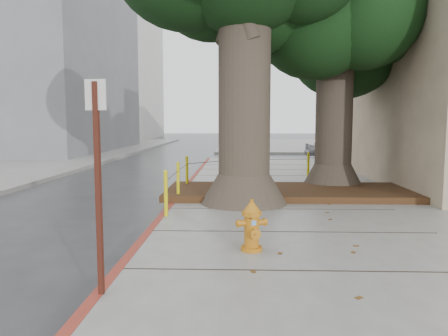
{
  "coord_description": "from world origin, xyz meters",
  "views": [
    {
      "loc": [
        -0.42,
        -7.48,
        2.06
      ],
      "look_at": [
        -0.73,
        1.56,
        1.1
      ],
      "focal_mm": 35.0,
      "sensor_mm": 36.0,
      "label": 1
    }
  ],
  "objects_px": {
    "fire_hydrant": "(252,226)",
    "signpost": "(98,175)",
    "car_dark": "(70,145)",
    "car_silver": "(335,148)"
  },
  "relations": [
    {
      "from": "signpost",
      "to": "fire_hydrant",
      "type": "bearing_deg",
      "value": 51.76
    },
    {
      "from": "fire_hydrant",
      "to": "car_silver",
      "type": "relative_size",
      "value": 0.23
    },
    {
      "from": "signpost",
      "to": "car_dark",
      "type": "xyz_separation_m",
      "value": [
        -8.4,
        20.6,
        -0.82
      ]
    },
    {
      "from": "signpost",
      "to": "car_dark",
      "type": "relative_size",
      "value": 0.51
    },
    {
      "from": "fire_hydrant",
      "to": "signpost",
      "type": "distance_m",
      "value": 2.6
    },
    {
      "from": "fire_hydrant",
      "to": "car_silver",
      "type": "xyz_separation_m",
      "value": [
        5.31,
        18.7,
        0.05
      ]
    },
    {
      "from": "signpost",
      "to": "car_silver",
      "type": "relative_size",
      "value": 0.69
    },
    {
      "from": "car_silver",
      "to": "car_dark",
      "type": "distance_m",
      "value": 15.42
    },
    {
      "from": "car_silver",
      "to": "car_dark",
      "type": "bearing_deg",
      "value": 89.3
    },
    {
      "from": "fire_hydrant",
      "to": "signpost",
      "type": "bearing_deg",
      "value": -150.08
    }
  ]
}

